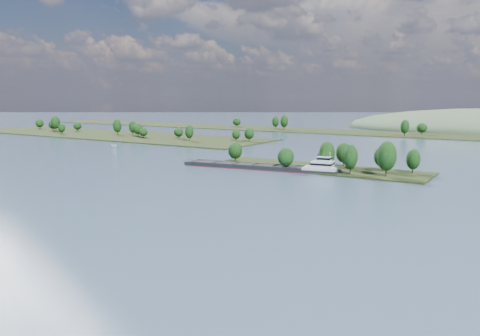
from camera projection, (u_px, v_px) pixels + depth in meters
The scene contains 6 objects.
ground at pixel (250, 191), 166.01m from camera, with size 1800.00×1800.00×0.00m, color #3A4C65.
tree_island at pixel (331, 162), 210.72m from camera, with size 100.00×32.14×15.84m.
left_bank at pixel (108, 134), 404.68m from camera, with size 300.00×80.00×16.02m.
back_shoreline at pixel (433, 135), 393.44m from camera, with size 900.00×60.00×15.54m.
cargo_barge at pixel (270, 167), 213.86m from camera, with size 75.00×20.35×10.08m.
motorboat at pixel (114, 146), 305.83m from camera, with size 2.33×6.21×2.40m, color white.
Camera 1 is at (84.97, -19.02, 33.05)m, focal length 35.00 mm.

